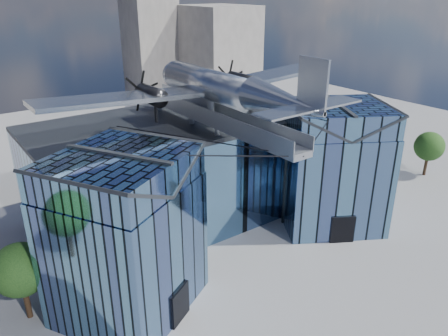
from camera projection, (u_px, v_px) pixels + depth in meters
ground_plane at (237, 250)px, 38.50m from camera, size 120.00×120.00×0.00m
museum at (200, 172)px, 40.69m from camera, size 32.88×24.50×17.60m
bg_towers at (61, 60)px, 73.06m from camera, size 77.00×24.50×26.00m
tree_plaza_w at (20, 270)px, 29.28m from camera, size 4.08×4.08×5.83m
tree_plaza_e at (429, 146)px, 52.33m from camera, size 3.78×3.78×5.50m
tree_side_e at (372, 156)px, 49.28m from camera, size 4.50×4.50×5.58m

